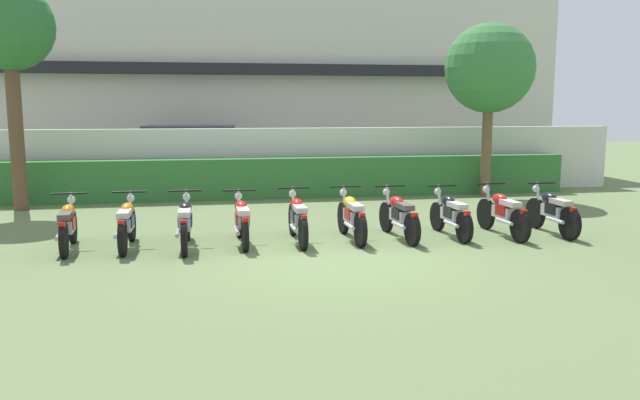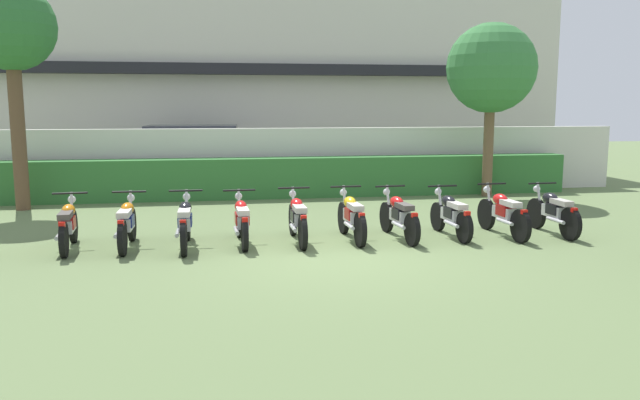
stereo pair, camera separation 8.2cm
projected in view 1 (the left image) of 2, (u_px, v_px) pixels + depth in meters
The scene contains 17 objects.
ground at pixel (336, 257), 10.61m from camera, with size 60.00×60.00×0.00m, color #607547.
building at pixel (260, 79), 24.37m from camera, with size 21.01×6.50×6.98m.
compound_wall at pixel (282, 161), 18.00m from camera, with size 19.96×0.30×1.86m, color silver.
hedge_row at pixel (285, 177), 17.37m from camera, with size 15.97×0.70×1.09m, color #337033.
parked_car at pixel (196, 157), 19.50m from camera, with size 4.60×2.30×1.89m.
tree_near_inspector at pixel (9, 31), 14.71m from camera, with size 2.05×2.05×5.33m.
tree_far_side at pixel (490, 69), 17.19m from camera, with size 2.41×2.41×4.69m.
motorcycle_in_row_0 at pixel (68, 225), 11.03m from camera, with size 0.60×1.82×0.95m.
motorcycle_in_row_1 at pixel (127, 223), 11.17m from camera, with size 0.60×1.83×0.96m.
motorcycle_in_row_2 at pixel (185, 223), 11.20m from camera, with size 0.60×1.96×0.97m.
motorcycle_in_row_3 at pixel (242, 220), 11.52m from camera, with size 0.60×1.80×0.95m.
motorcycle_in_row_4 at pixel (298, 218), 11.67m from camera, with size 0.60×1.91×0.97m.
motorcycle_in_row_5 at pixel (352, 216), 11.87m from camera, with size 0.60×1.87×0.97m.
motorcycle_in_row_6 at pixel (399, 215), 12.00m from camera, with size 0.60×1.93×0.96m.
motorcycle_in_row_7 at pixel (451, 214), 12.18m from camera, with size 0.60×1.78×0.95m.
motorcycle_in_row_8 at pixel (503, 212), 12.28m from camera, with size 0.60×1.96×0.97m.
motorcycle_in_row_9 at pixel (552, 211), 12.42m from camera, with size 0.60×1.83×0.97m.
Camera 1 is at (-2.07, -10.15, 2.50)m, focal length 35.82 mm.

